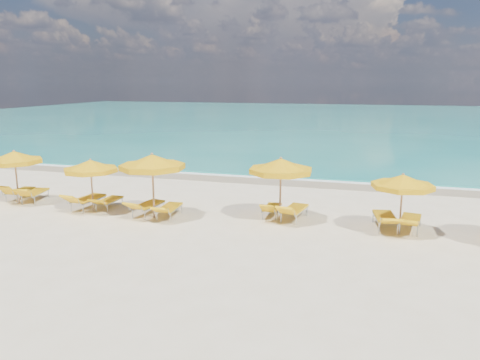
# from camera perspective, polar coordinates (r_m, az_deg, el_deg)

# --- Properties ---
(ground_plane) EXTENTS (120.00, 120.00, 0.00)m
(ground_plane) POSITION_cam_1_polar(r_m,az_deg,el_deg) (17.46, -1.37, -4.84)
(ground_plane) COLOR beige
(ocean) EXTENTS (120.00, 80.00, 0.30)m
(ocean) POSITION_cam_1_polar(r_m,az_deg,el_deg) (64.33, 11.66, 7.24)
(ocean) COLOR #167F76
(ocean) RESTS_ON ground
(wet_sand_band) EXTENTS (120.00, 2.60, 0.01)m
(wet_sand_band) POSITION_cam_1_polar(r_m,az_deg,el_deg) (24.40, 3.85, 0.01)
(wet_sand_band) COLOR tan
(wet_sand_band) RESTS_ON ground
(foam_line) EXTENTS (120.00, 1.20, 0.03)m
(foam_line) POSITION_cam_1_polar(r_m,az_deg,el_deg) (25.17, 4.23, 0.37)
(foam_line) COLOR white
(foam_line) RESTS_ON ground
(whitecap_near) EXTENTS (14.00, 0.36, 0.05)m
(whitecap_near) POSITION_cam_1_polar(r_m,az_deg,el_deg) (35.10, -2.40, 3.70)
(whitecap_near) COLOR white
(whitecap_near) RESTS_ON ground
(whitecap_far) EXTENTS (18.00, 0.30, 0.05)m
(whitecap_far) POSITION_cam_1_polar(r_m,az_deg,el_deg) (40.36, 20.24, 4.06)
(whitecap_far) COLOR white
(whitecap_far) RESTS_ON ground
(umbrella_1) EXTENTS (2.90, 2.90, 2.26)m
(umbrella_1) POSITION_cam_1_polar(r_m,az_deg,el_deg) (21.58, -25.80, 2.45)
(umbrella_1) COLOR #A87D54
(umbrella_1) RESTS_ON ground
(umbrella_2) EXTENTS (2.62, 2.62, 2.12)m
(umbrella_2) POSITION_cam_1_polar(r_m,az_deg,el_deg) (19.01, -17.76, 1.58)
(umbrella_2) COLOR #A87D54
(umbrella_2) RESTS_ON ground
(umbrella_3) EXTENTS (2.98, 2.98, 2.48)m
(umbrella_3) POSITION_cam_1_polar(r_m,az_deg,el_deg) (17.53, -10.65, 2.11)
(umbrella_3) COLOR #A87D54
(umbrella_3) RESTS_ON ground
(umbrella_4) EXTENTS (2.97, 2.97, 2.38)m
(umbrella_4) POSITION_cam_1_polar(r_m,az_deg,el_deg) (16.94, 4.99, 1.66)
(umbrella_4) COLOR #A87D54
(umbrella_4) RESTS_ON ground
(umbrella_5) EXTENTS (2.36, 2.36, 2.09)m
(umbrella_5) POSITION_cam_1_polar(r_m,az_deg,el_deg) (16.35, 19.23, -0.24)
(umbrella_5) COLOR #A87D54
(umbrella_5) RESTS_ON ground
(lounger_1_left) EXTENTS (0.71, 1.78, 0.82)m
(lounger_1_left) POSITION_cam_1_polar(r_m,az_deg,el_deg) (22.51, -25.25, -1.58)
(lounger_1_left) COLOR #A5A8AD
(lounger_1_left) RESTS_ON ground
(lounger_1_right) EXTENTS (0.96, 1.93, 0.80)m
(lounger_1_right) POSITION_cam_1_polar(r_m,az_deg,el_deg) (21.87, -23.73, -1.79)
(lounger_1_right) COLOR #A5A8AD
(lounger_1_right) RESTS_ON ground
(lounger_2_left) EXTENTS (0.87, 2.07, 0.84)m
(lounger_2_left) POSITION_cam_1_polar(r_m,az_deg,el_deg) (19.83, -18.10, -2.66)
(lounger_2_left) COLOR #A5A8AD
(lounger_2_left) RESTS_ON ground
(lounger_2_right) EXTENTS (0.59, 1.76, 0.65)m
(lounger_2_right) POSITION_cam_1_polar(r_m,az_deg,el_deg) (19.58, -15.70, -2.80)
(lounger_2_right) COLOR #A5A8AD
(lounger_2_right) RESTS_ON ground
(lounger_3_left) EXTENTS (0.88, 1.99, 0.76)m
(lounger_3_left) POSITION_cam_1_polar(r_m,az_deg,el_deg) (18.36, -11.21, -3.48)
(lounger_3_left) COLOR #A5A8AD
(lounger_3_left) RESTS_ON ground
(lounger_3_right) EXTENTS (0.70, 1.89, 0.69)m
(lounger_3_right) POSITION_cam_1_polar(r_m,az_deg,el_deg) (17.88, -8.64, -3.84)
(lounger_3_right) COLOR #A5A8AD
(lounger_3_right) RESTS_ON ground
(lounger_4_left) EXTENTS (0.56, 1.64, 0.71)m
(lounger_4_left) POSITION_cam_1_polar(r_m,az_deg,el_deg) (17.86, 3.90, -3.81)
(lounger_4_left) COLOR #A5A8AD
(lounger_4_left) RESTS_ON ground
(lounger_4_right) EXTENTS (0.96, 2.06, 0.81)m
(lounger_4_right) POSITION_cam_1_polar(r_m,az_deg,el_deg) (17.48, 6.61, -4.09)
(lounger_4_right) COLOR #A5A8AD
(lounger_4_right) RESTS_ON ground
(lounger_5_left) EXTENTS (0.98, 2.17, 0.76)m
(lounger_5_left) POSITION_cam_1_polar(r_m,az_deg,el_deg) (17.08, 17.28, -4.93)
(lounger_5_left) COLOR #A5A8AD
(lounger_5_left) RESTS_ON ground
(lounger_5_right) EXTENTS (0.91, 2.03, 0.71)m
(lounger_5_right) POSITION_cam_1_polar(r_m,az_deg,el_deg) (17.15, 20.02, -5.10)
(lounger_5_right) COLOR #A5A8AD
(lounger_5_right) RESTS_ON ground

